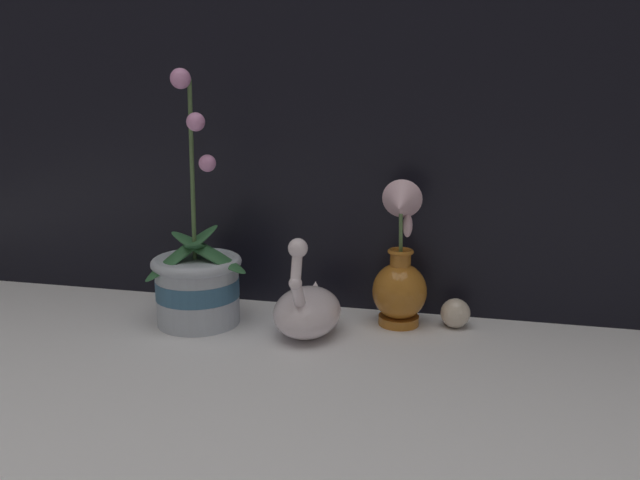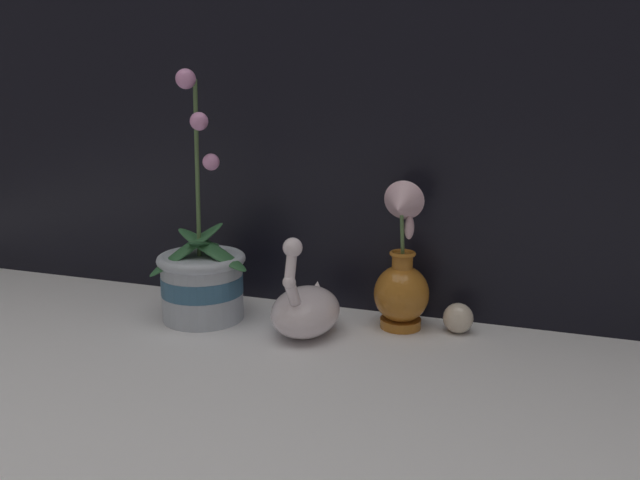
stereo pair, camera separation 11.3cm
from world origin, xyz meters
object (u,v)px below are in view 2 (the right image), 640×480
Objects in this scene: swan_figurine at (308,308)px; blue_vase at (401,278)px; orchid_potted_plant at (202,277)px; glass_sphere at (458,318)px.

blue_vase reaches higher than swan_figurine.
orchid_potted_plant is at bearing 177.24° from swan_figurine.
blue_vase is (0.15, 0.08, 0.05)m from swan_figurine.
orchid_potted_plant is at bearing -169.05° from blue_vase.
orchid_potted_plant is 0.23m from swan_figurine.
orchid_potted_plant reaches higher than glass_sphere.
blue_vase is at bearing -172.46° from glass_sphere.
swan_figurine is at bearing -159.42° from glass_sphere.
blue_vase is at bearing 10.95° from orchid_potted_plant.
blue_vase is (0.38, 0.07, 0.01)m from orchid_potted_plant.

